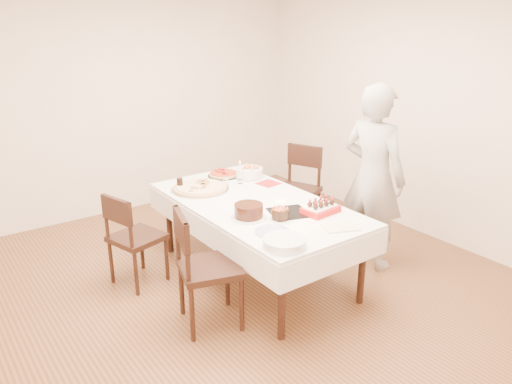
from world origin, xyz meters
TOP-DOWN VIEW (x-y plane):
  - floor at (0.00, 0.00)m, footprint 5.00×5.00m
  - wall_back at (0.00, 2.50)m, footprint 4.50×0.04m
  - wall_right at (2.25, 0.00)m, footprint 0.04×5.00m
  - dining_table at (0.11, 0.09)m, footprint 1.92×2.42m
  - chair_right_savory at (1.08, 0.66)m, footprint 0.67×0.67m
  - chair_left_savory at (-0.85, 0.63)m, footprint 0.57×0.57m
  - chair_left_dessert at (-0.65, -0.34)m, footprint 0.63×0.63m
  - person at (1.17, -0.37)m, footprint 0.54×0.73m
  - pizza_white at (-0.13, 0.69)m, footprint 0.69×0.69m
  - pizza_pepperoni at (0.29, 0.93)m, footprint 0.36×0.36m
  - red_placemat at (0.53, 0.45)m, footprint 0.23×0.23m
  - pasta_bowl at (0.49, 0.74)m, footprint 0.31×0.31m
  - taper_candle at (0.30, 0.62)m, footprint 0.07×0.07m
  - shaker_pair at (0.14, 0.63)m, footprint 0.10×0.10m
  - cola_glass at (-0.28, 0.83)m, footprint 0.08×0.08m
  - layer_cake at (-0.16, -0.18)m, footprint 0.41×0.41m
  - cake_board at (0.19, -0.29)m, footprint 0.40×0.40m
  - birthday_cake at (0.04, -0.35)m, footprint 0.15×0.15m
  - strawberry_box at (0.42, -0.45)m, footprint 0.33×0.24m
  - box_lid at (0.32, -0.79)m, footprint 0.33×0.28m
  - plate_stack at (-0.26, -0.79)m, footprint 0.35×0.35m
  - china_plate at (-0.17, -0.53)m, footprint 0.31×0.31m

SIDE VIEW (x-z plane):
  - floor at x=0.00m, z-range 0.00..0.00m
  - dining_table at x=0.11m, z-range 0.00..0.75m
  - chair_left_savory at x=-0.85m, z-range 0.00..0.90m
  - chair_left_dessert at x=-0.65m, z-range 0.00..0.99m
  - chair_right_savory at x=1.08m, z-range 0.00..0.99m
  - red_placemat at x=0.53m, z-range 0.75..0.75m
  - cake_board at x=0.19m, z-range 0.74..0.76m
  - box_lid at x=0.32m, z-range 0.74..0.76m
  - china_plate at x=-0.17m, z-range 0.75..0.76m
  - pizza_white at x=-0.13m, z-range 0.75..0.79m
  - pizza_pepperoni at x=0.29m, z-range 0.75..0.79m
  - plate_stack at x=-0.26m, z-range 0.75..0.82m
  - strawberry_box at x=0.42m, z-range 0.75..0.83m
  - shaker_pair at x=0.14m, z-range 0.75..0.84m
  - pasta_bowl at x=0.49m, z-range 0.76..0.85m
  - cola_glass at x=-0.28m, z-range 0.75..0.86m
  - layer_cake at x=-0.16m, z-range 0.75..0.87m
  - birthday_cake at x=0.04m, z-range 0.76..0.91m
  - taper_candle at x=0.30m, z-range 0.75..1.00m
  - person at x=1.17m, z-range 0.00..1.81m
  - wall_back at x=0.00m, z-range 0.00..2.70m
  - wall_right at x=2.25m, z-range 0.00..2.70m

